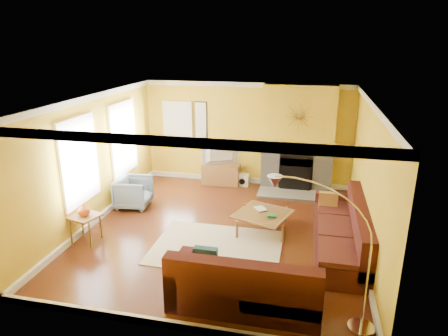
% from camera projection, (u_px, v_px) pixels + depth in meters
% --- Properties ---
extents(floor, '(5.50, 6.00, 0.02)m').
position_uv_depth(floor, '(222.00, 231.00, 8.22)').
color(floor, '#602B14').
rests_on(floor, ground).
extents(ceiling, '(5.50, 6.00, 0.02)m').
position_uv_depth(ceiling, '(221.00, 99.00, 7.37)').
color(ceiling, white).
rests_on(ceiling, ground).
extents(wall_back, '(5.50, 0.02, 2.70)m').
position_uv_depth(wall_back, '(247.00, 134.00, 10.58)').
color(wall_back, gold).
rests_on(wall_back, ground).
extents(wall_front, '(5.50, 0.02, 2.70)m').
position_uv_depth(wall_front, '(168.00, 242.00, 5.00)').
color(wall_front, gold).
rests_on(wall_front, ground).
extents(wall_left, '(0.02, 6.00, 2.70)m').
position_uv_depth(wall_left, '(93.00, 160.00, 8.36)').
color(wall_left, gold).
rests_on(wall_left, ground).
extents(wall_right, '(0.02, 6.00, 2.70)m').
position_uv_depth(wall_right, '(370.00, 179.00, 7.22)').
color(wall_right, gold).
rests_on(wall_right, ground).
extents(baseboard, '(5.50, 6.00, 0.12)m').
position_uv_depth(baseboard, '(222.00, 228.00, 8.19)').
color(baseboard, white).
rests_on(baseboard, floor).
extents(crown_molding, '(5.50, 6.00, 0.12)m').
position_uv_depth(crown_molding, '(221.00, 103.00, 7.39)').
color(crown_molding, white).
rests_on(crown_molding, ceiling).
extents(window_left_near, '(0.06, 1.22, 1.72)m').
position_uv_depth(window_left_near, '(123.00, 138.00, 9.51)').
color(window_left_near, white).
rests_on(window_left_near, wall_left).
extents(window_left_far, '(0.06, 1.22, 1.72)m').
position_uv_depth(window_left_far, '(78.00, 161.00, 7.75)').
color(window_left_far, white).
rests_on(window_left_far, wall_left).
extents(window_back, '(0.82, 0.06, 1.22)m').
position_uv_depth(window_back, '(178.00, 124.00, 10.87)').
color(window_back, white).
rests_on(window_back, wall_back).
extents(wall_art, '(0.34, 0.04, 1.14)m').
position_uv_depth(wall_art, '(201.00, 123.00, 10.73)').
color(wall_art, white).
rests_on(wall_art, wall_back).
extents(fireplace, '(1.80, 0.40, 2.70)m').
position_uv_depth(fireplace, '(298.00, 138.00, 10.11)').
color(fireplace, gray).
rests_on(fireplace, floor).
extents(mantel, '(1.92, 0.22, 0.08)m').
position_uv_depth(mantel, '(297.00, 145.00, 9.92)').
color(mantel, white).
rests_on(mantel, fireplace).
extents(hearth, '(1.80, 0.70, 0.06)m').
position_uv_depth(hearth, '(294.00, 195.00, 10.01)').
color(hearth, gray).
rests_on(hearth, floor).
extents(sunburst, '(0.70, 0.04, 0.70)m').
position_uv_depth(sunburst, '(299.00, 117.00, 9.71)').
color(sunburst, olive).
rests_on(sunburst, fireplace).
extents(rug, '(2.40, 1.80, 0.02)m').
position_uv_depth(rug, '(217.00, 247.00, 7.56)').
color(rug, beige).
rests_on(rug, floor).
extents(sectional_sofa, '(2.99, 3.86, 0.90)m').
position_uv_depth(sectional_sofa, '(281.00, 234.00, 7.10)').
color(sectional_sofa, '#471916').
rests_on(sectional_sofa, floor).
extents(coffee_table, '(1.27, 1.27, 0.40)m').
position_uv_depth(coffee_table, '(263.00, 221.00, 8.18)').
color(coffee_table, white).
rests_on(coffee_table, floor).
extents(media_console, '(1.00, 0.45, 0.55)m').
position_uv_depth(media_console, '(221.00, 174.00, 10.76)').
color(media_console, olive).
rests_on(media_console, floor).
extents(tv, '(0.97, 0.58, 0.59)m').
position_uv_depth(tv, '(221.00, 154.00, 10.59)').
color(tv, black).
rests_on(tv, media_console).
extents(subwoofer, '(0.30, 0.30, 0.30)m').
position_uv_depth(subwoofer, '(243.00, 180.00, 10.71)').
color(subwoofer, white).
rests_on(subwoofer, floor).
extents(armchair, '(0.84, 0.82, 0.71)m').
position_uv_depth(armchair, '(134.00, 192.00, 9.29)').
color(armchair, slate).
rests_on(armchair, floor).
extents(side_table, '(0.62, 0.62, 0.55)m').
position_uv_depth(side_table, '(86.00, 228.00, 7.71)').
color(side_table, olive).
rests_on(side_table, floor).
extents(vase, '(0.24, 0.24, 0.25)m').
position_uv_depth(vase, '(84.00, 209.00, 7.58)').
color(vase, '#D8591E').
rests_on(vase, side_table).
extents(book, '(0.32, 0.33, 0.03)m').
position_uv_depth(book, '(256.00, 209.00, 8.23)').
color(book, white).
rests_on(book, coffee_table).
extents(arc_lamp, '(1.35, 0.36, 2.12)m').
position_uv_depth(arc_lamp, '(323.00, 257.00, 5.22)').
color(arc_lamp, silver).
rests_on(arc_lamp, floor).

